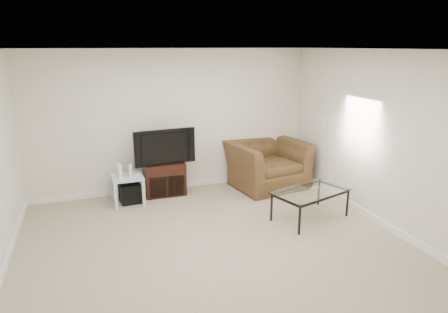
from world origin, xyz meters
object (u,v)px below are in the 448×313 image
object	(u,v)px
tv_stand	(164,178)
television	(163,146)
coffee_table	(310,205)
recliner	(267,157)
side_table	(128,189)
subwoofer	(130,193)

from	to	relation	value
tv_stand	television	xyz separation A→B (m)	(0.00, -0.03, 0.59)
tv_stand	coffee_table	size ratio (longest dim) A/B	0.61
tv_stand	television	distance (m)	0.60
tv_stand	recliner	distance (m)	1.92
side_table	recliner	distance (m)	2.56
television	coffee_table	bearing A→B (deg)	-47.74
recliner	coffee_table	bearing A→B (deg)	-99.24
tv_stand	recliner	size ratio (longest dim) A/B	0.53
recliner	coffee_table	size ratio (longest dim) A/B	1.14
coffee_table	side_table	bearing A→B (deg)	148.64
coffee_table	tv_stand	bearing A→B (deg)	136.64
television	coffee_table	xyz separation A→B (m)	(1.88, -1.74, -0.66)
subwoofer	recliner	world-z (taller)	recliner
subwoofer	coffee_table	distance (m)	2.95
recliner	side_table	bearing A→B (deg)	170.93
subwoofer	coffee_table	bearing A→B (deg)	-31.99
tv_stand	coffee_table	bearing A→B (deg)	-43.39
subwoofer	recliner	size ratio (longest dim) A/B	0.25
subwoofer	side_table	bearing A→B (deg)	-145.23
tv_stand	coffee_table	xyz separation A→B (m)	(1.88, -1.77, -0.07)
television	subwoofer	bearing A→B (deg)	-168.71
side_table	recliner	size ratio (longest dim) A/B	0.38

